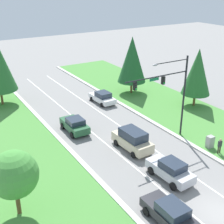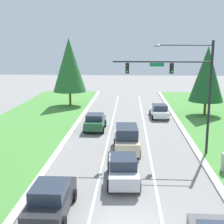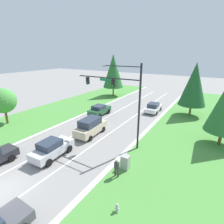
{
  "view_description": "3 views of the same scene",
  "coord_description": "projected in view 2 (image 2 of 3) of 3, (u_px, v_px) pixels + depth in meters",
  "views": [
    {
      "loc": [
        -16.3,
        -11.51,
        16.05
      ],
      "look_at": [
        0.73,
        16.38,
        2.01
      ],
      "focal_mm": 50.0,
      "sensor_mm": 36.0,
      "label": 1
    },
    {
      "loc": [
        0.11,
        -13.29,
        8.46
      ],
      "look_at": [
        -1.42,
        13.87,
        2.72
      ],
      "focal_mm": 50.0,
      "sensor_mm": 36.0,
      "label": 2
    },
    {
      "loc": [
        12.63,
        -4.6,
        9.78
      ],
      "look_at": [
        1.19,
        14.2,
        2.33
      ],
      "focal_mm": 28.0,
      "sensor_mm": 36.0,
      "label": 3
    }
  ],
  "objects": [
    {
      "name": "silver_sedan",
      "position": [
        123.0,
        169.0,
        19.62
      ],
      "size": [
        2.2,
        4.56,
        1.8
      ],
      "rotation": [
        0.0,
        0.0,
        0.06
      ],
      "color": "silver",
      "rests_on": "ground_plane"
    },
    {
      "name": "traffic_signal_mast",
      "position": [
        184.0,
        81.0,
        23.99
      ],
      "size": [
        7.64,
        0.41,
        8.92
      ],
      "color": "black",
      "rests_on": "ground_plane"
    },
    {
      "name": "champagne_suv",
      "position": [
        127.0,
        139.0,
        25.37
      ],
      "size": [
        2.27,
        4.8,
        2.15
      ],
      "rotation": [
        0.0,
        0.0,
        0.04
      ],
      "color": "beige",
      "rests_on": "ground_plane"
    },
    {
      "name": "conifer_mid_left_tree",
      "position": [
        69.0,
        65.0,
        43.74
      ],
      "size": [
        4.65,
        4.65,
        9.61
      ],
      "color": "brown",
      "rests_on": "ground_plane"
    },
    {
      "name": "curb_strip_left",
      "position": [
        8.0,
        224.0,
        15.03
      ],
      "size": [
        0.5,
        90.0,
        0.15
      ],
      "color": "beige",
      "rests_on": "ground_plane"
    },
    {
      "name": "forest_sedan",
      "position": [
        95.0,
        122.0,
        32.06
      ],
      "size": [
        2.08,
        4.3,
        1.7
      ],
      "rotation": [
        0.0,
        0.0,
        -0.0
      ],
      "color": "#235633",
      "rests_on": "ground_plane"
    },
    {
      "name": "charcoal_sedan",
      "position": [
        51.0,
        199.0,
        15.85
      ],
      "size": [
        2.05,
        4.6,
        1.73
      ],
      "rotation": [
        0.0,
        0.0,
        -0.0
      ],
      "color": "#28282D",
      "rests_on": "ground_plane"
    },
    {
      "name": "conifer_far_right_tree",
      "position": [
        207.0,
        74.0,
        37.68
      ],
      "size": [
        4.15,
        4.15,
        8.5
      ],
      "color": "brown",
      "rests_on": "ground_plane"
    },
    {
      "name": "white_sedan",
      "position": [
        159.0,
        111.0,
        37.69
      ],
      "size": [
        2.2,
        4.53,
        1.62
      ],
      "rotation": [
        0.0,
        0.0,
        0.05
      ],
      "color": "white",
      "rests_on": "ground_plane"
    }
  ]
}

